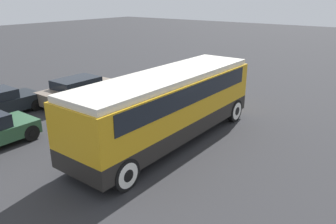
% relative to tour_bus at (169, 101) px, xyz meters
% --- Properties ---
extents(ground_plane, '(120.00, 120.00, 0.00)m').
position_rel_tour_bus_xyz_m(ground_plane, '(-0.10, 0.00, -1.75)').
color(ground_plane, '#2D2D30').
extents(tour_bus, '(9.35, 2.54, 2.90)m').
position_rel_tour_bus_xyz_m(tour_bus, '(0.00, 0.00, 0.00)').
color(tour_bus, black).
rests_on(tour_bus, ground_plane).
extents(parked_car_mid, '(4.66, 1.88, 1.39)m').
position_rel_tour_bus_xyz_m(parked_car_mid, '(1.17, 7.29, -1.05)').
color(parked_car_mid, '#7A6B5B').
rests_on(parked_car_mid, ground_plane).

